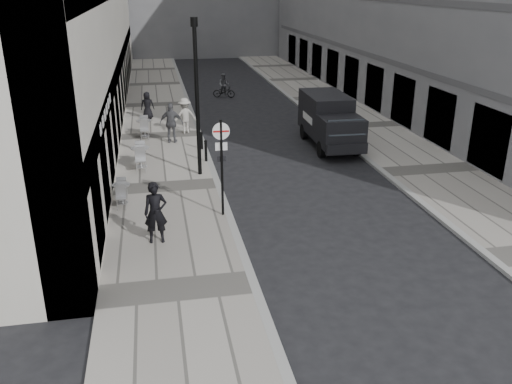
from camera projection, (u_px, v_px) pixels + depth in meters
ground at (276, 348)px, 11.90m from camera, size 120.00×120.00×0.00m
sidewalk at (161, 136)px, 27.99m from camera, size 4.00×60.00×0.12m
far_sidewalk at (362, 126)px, 29.92m from camera, size 4.00×60.00×0.12m
walking_man at (156, 213)px, 16.18m from camera, size 0.69×0.46×1.90m
sign_post at (222, 155)px, 17.66m from camera, size 0.57×0.09×3.29m
lamppost at (197, 91)px, 21.07m from camera, size 0.28×0.28×6.18m
bollard_near at (206, 151)px, 23.73m from camera, size 0.12×0.12×0.91m
bollard_far at (202, 141)px, 25.47m from camera, size 0.11×0.11×0.79m
panel_van at (329, 118)px, 26.07m from camera, size 2.04×5.20×2.42m
cyclist at (224, 88)px, 37.35m from camera, size 1.61×0.99×1.64m
pedestrian_a at (171, 123)px, 26.32m from camera, size 1.23×0.75×1.96m
pedestrian_b at (185, 116)px, 28.04m from camera, size 1.31×0.95×1.82m
pedestrian_c at (147, 105)px, 31.00m from camera, size 0.77×0.52×1.55m
cafe_table_near at (122, 192)px, 19.24m from camera, size 0.65×1.46×0.83m
cafe_table_mid at (141, 155)px, 22.96m from camera, size 0.79×1.79×1.02m
cafe_table_far at (144, 127)px, 27.54m from camera, size 0.77×1.73×0.99m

